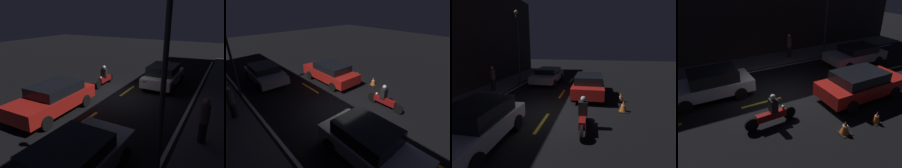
# 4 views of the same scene
# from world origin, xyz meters

# --- Properties ---
(ground_plane) EXTENTS (56.00, 56.00, 0.00)m
(ground_plane) POSITION_xyz_m (0.00, 0.00, 0.00)
(ground_plane) COLOR black
(raised_curb) EXTENTS (28.00, 2.18, 0.14)m
(raised_curb) POSITION_xyz_m (0.00, 5.11, 0.07)
(raised_curb) COLOR #4C4C4F
(raised_curb) RESTS_ON ground
(building_front) EXTENTS (28.00, 0.30, 7.95)m
(building_front) POSITION_xyz_m (0.00, 6.35, 3.97)
(building_front) COLOR black
(building_front) RESTS_ON ground
(lane_dash_c) EXTENTS (2.00, 0.14, 0.01)m
(lane_dash_c) POSITION_xyz_m (-1.00, 0.00, 0.00)
(lane_dash_c) COLOR gold
(lane_dash_c) RESTS_ON ground
(lane_dash_d) EXTENTS (2.00, 0.14, 0.01)m
(lane_dash_d) POSITION_xyz_m (3.50, 0.00, 0.00)
(lane_dash_d) COLOR gold
(lane_dash_d) RESTS_ON ground
(lane_dash_e) EXTENTS (2.00, 0.14, 0.01)m
(lane_dash_e) POSITION_xyz_m (8.00, 0.00, 0.00)
(lane_dash_e) COLOR gold
(lane_dash_e) RESTS_ON ground
(lane_solid_kerb) EXTENTS (25.20, 0.14, 0.01)m
(lane_solid_kerb) POSITION_xyz_m (0.00, 3.78, 0.00)
(lane_solid_kerb) COLOR silver
(lane_solid_kerb) RESTS_ON ground
(sedan_white) EXTENTS (4.02, 1.94, 1.42)m
(sedan_white) POSITION_xyz_m (-2.94, 1.63, 0.75)
(sedan_white) COLOR silver
(sedan_white) RESTS_ON ground
(taxi_red) EXTENTS (4.41, 1.98, 1.40)m
(taxi_red) POSITION_xyz_m (3.44, -1.78, 0.75)
(taxi_red) COLOR red
(taxi_red) RESTS_ON ground
(hatchback_silver) EXTENTS (4.10, 2.08, 1.26)m
(hatchback_silver) POSITION_xyz_m (6.55, 1.83, 0.69)
(hatchback_silver) COLOR #9EA0A5
(hatchback_silver) RESTS_ON ground
(motorcycle) EXTENTS (2.23, 0.37, 1.35)m
(motorcycle) POSITION_xyz_m (-1.27, -1.76, 0.54)
(motorcycle) COLOR black
(motorcycle) RESTS_ON ground
(traffic_cone_near) EXTENTS (0.48, 0.48, 0.57)m
(traffic_cone_near) POSITION_xyz_m (0.94, -3.61, 0.28)
(traffic_cone_near) COLOR black
(traffic_cone_near) RESTS_ON ground
(traffic_cone_mid) EXTENTS (0.39, 0.39, 0.53)m
(traffic_cone_mid) POSITION_xyz_m (2.53, -3.69, 0.26)
(traffic_cone_mid) COLOR black
(traffic_cone_mid) RESTS_ON ground
(pedestrian) EXTENTS (0.34, 0.34, 1.68)m
(pedestrian) POSITION_xyz_m (3.01, 4.75, 0.99)
(pedestrian) COLOR black
(pedestrian) RESTS_ON raised_curb
(street_lamp) EXTENTS (0.28, 0.28, 5.76)m
(street_lamp) POSITION_xyz_m (5.41, 3.88, 3.24)
(street_lamp) COLOR #333338
(street_lamp) RESTS_ON ground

